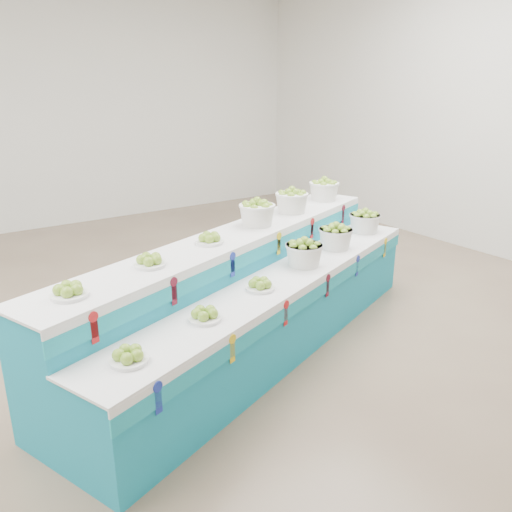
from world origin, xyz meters
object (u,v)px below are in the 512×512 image
(basket_lower_left, at_px, (304,252))
(plate_upper_mid, at_px, (150,260))
(display_stand, at_px, (256,294))
(basket_upper_right, at_px, (324,189))

(basket_lower_left, height_order, plate_upper_mid, plate_upper_mid)
(display_stand, bearing_deg, basket_lower_left, -33.69)
(display_stand, bearing_deg, plate_upper_mid, 165.46)
(basket_lower_left, relative_size, basket_upper_right, 1.00)
(display_stand, distance_m, plate_upper_mid, 1.19)
(display_stand, distance_m, basket_upper_right, 1.88)
(basket_lower_left, xyz_separation_m, plate_upper_mid, (-1.50, 0.00, 0.23))
(basket_lower_left, xyz_separation_m, basket_upper_right, (1.08, 0.96, 0.30))
(display_stand, relative_size, plate_upper_mid, 17.34)
(plate_upper_mid, distance_m, basket_upper_right, 2.76)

